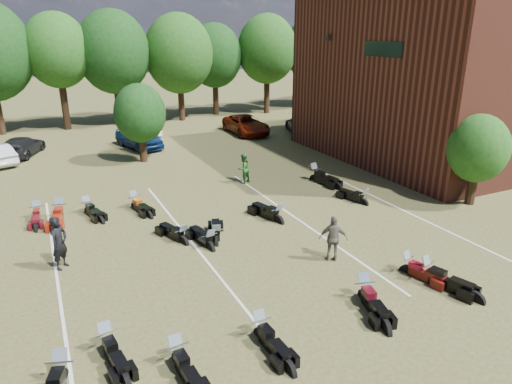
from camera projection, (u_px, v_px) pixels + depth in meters
ground at (292, 256)px, 16.98m from camera, size 160.00×160.00×0.00m
car_3 at (22, 146)px, 30.40m from camera, size 3.31×4.79×1.29m
car_4 at (139, 137)px, 32.44m from camera, size 3.01×4.89×1.55m
car_5 at (152, 133)px, 33.91m from camera, size 2.62×4.69×1.46m
car_6 at (246, 125)px, 36.94m from camera, size 2.60×5.40×1.48m
car_7 at (301, 124)px, 37.34m from camera, size 3.45×5.19×1.40m
person_black at (59, 243)px, 15.85m from camera, size 0.82×0.84×1.94m
person_green at (243, 169)px, 24.92m from camera, size 0.97×0.87×1.64m
person_grey at (333, 238)px, 16.42m from camera, size 1.08×0.93×1.74m
motorcycle_0 at (63, 382)px, 10.92m from camera, size 1.34×2.25×1.20m
motorcycle_1 at (108, 351)px, 11.98m from camera, size 0.93×2.13×1.15m
motorcycle_2 at (178, 364)px, 11.49m from camera, size 0.79×2.08×1.14m
motorcycle_3 at (260, 338)px, 12.47m from camera, size 0.74×2.08×1.15m
motorcycle_4 at (426, 281)px, 15.32m from camera, size 1.32×2.39×1.27m
motorcycle_5 at (363, 300)px, 14.26m from camera, size 1.28×2.32×1.23m
motorcycle_6 at (407, 273)px, 15.84m from camera, size 1.11×2.09×1.11m
motorcycle_9 at (210, 249)px, 17.55m from camera, size 0.98×2.21×1.19m
motorcycle_10 at (217, 243)px, 18.03m from camera, size 1.34×2.23×1.18m
motorcycle_11 at (183, 243)px, 18.02m from camera, size 1.31×2.22×1.18m
motorcycle_12 at (278, 222)px, 19.98m from camera, size 1.32×2.45×1.30m
motorcycle_13 at (363, 204)px, 22.07m from camera, size 1.11×2.14×1.14m
motorcycle_14 at (38, 218)px, 20.45m from camera, size 0.78×2.04×1.12m
motorcycle_15 at (61, 218)px, 20.50m from camera, size 1.22×2.42×1.29m
motorcycle_16 at (88, 213)px, 21.01m from camera, size 1.16×2.14×1.14m
motorcycle_17 at (135, 208)px, 21.60m from camera, size 1.12×2.18×1.16m
motorcycle_19 at (315, 181)px, 25.52m from camera, size 1.20×2.58×1.39m
brick_building at (502, 70)px, 31.87m from camera, size 25.40×15.20×10.70m
tree_line at (114, 51)px, 39.05m from camera, size 56.00×6.00×9.79m
young_tree_near_building at (478, 149)px, 21.23m from camera, size 2.80×2.80×4.16m
young_tree_midfield at (140, 113)px, 28.27m from camera, size 3.20×3.20×4.70m
parking_lines at (190, 240)px, 18.29m from camera, size 20.10×14.00×0.01m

